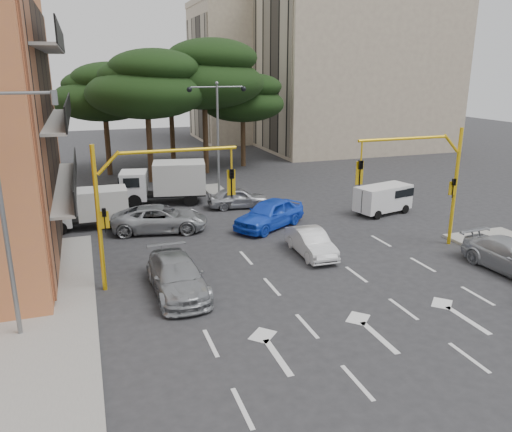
{
  "coord_description": "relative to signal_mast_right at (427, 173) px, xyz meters",
  "views": [
    {
      "loc": [
        -8.85,
        -17.86,
        8.76
      ],
      "look_at": [
        -0.99,
        4.96,
        1.6
      ],
      "focal_mm": 35.0,
      "sensor_mm": 36.0,
      "label": 1
    }
  ],
  "objects": [
    {
      "name": "ground",
      "position": [
        -6.8,
        -1.99,
        -3.88
      ],
      "size": [
        120.0,
        120.0,
        0.0
      ],
      "primitive_type": "plane",
      "color": "#28282B",
      "rests_on": "ground"
    },
    {
      "name": "sidewalk_left",
      "position": [
        -18.3,
        -5.99,
        -3.81
      ],
      "size": [
        5.0,
        26.0,
        0.15
      ],
      "primitive_type": "cube",
      "color": "gray",
      "rests_on": "ground"
    },
    {
      "name": "median_strip",
      "position": [
        -6.8,
        14.01,
        -3.81
      ],
      "size": [
        1.4,
        6.0,
        0.15
      ],
      "primitive_type": "cube",
      "color": "gray",
      "rests_on": "ground"
    },
    {
      "name": "apartment_beige_near",
      "position": [
        13.15,
        30.01,
        5.47
      ],
      "size": [
        20.2,
        12.15,
        18.7
      ],
      "color": "tan",
      "rests_on": "ground"
    },
    {
      "name": "apartment_beige_far",
      "position": [
        6.15,
        42.01,
        4.47
      ],
      "size": [
        16.2,
        12.15,
        16.7
      ],
      "color": "tan",
      "rests_on": "ground"
    },
    {
      "name": "pine_left_near",
      "position": [
        -10.75,
        19.96,
        3.72
      ],
      "size": [
        9.15,
        9.15,
        10.23
      ],
      "color": "#382616",
      "rests_on": "ground"
    },
    {
      "name": "pine_center",
      "position": [
        -5.75,
        21.96,
        4.41
      ],
      "size": [
        9.98,
        9.98,
        11.16
      ],
      "color": "#382616",
      "rests_on": "ground"
    },
    {
      "name": "pine_left_far",
      "position": [
        -13.75,
        23.96,
        3.03
      ],
      "size": [
        8.32,
        8.32,
        9.3
      ],
      "color": "#382616",
      "rests_on": "ground"
    },
    {
      "name": "pine_right",
      "position": [
        -1.75,
        23.96,
        2.33
      ],
      "size": [
        7.49,
        7.49,
        8.37
      ],
      "color": "#382616",
      "rests_on": "ground"
    },
    {
      "name": "pine_back",
      "position": [
        -7.75,
        26.96,
        3.72
      ],
      "size": [
        9.15,
        9.15,
        10.23
      ],
      "color": "#382616",
      "rests_on": "ground"
    },
    {
      "name": "signal_mast_right",
      "position": [
        0.0,
        0.0,
        0.0
      ],
      "size": [
        5.79,
        0.37,
        6.0
      ],
      "color": "yellow",
      "rests_on": "ground"
    },
    {
      "name": "signal_mast_left",
      "position": [
        -13.61,
        0.0,
        0.0
      ],
      "size": [
        5.79,
        0.37,
        6.0
      ],
      "color": "yellow",
      "rests_on": "ground"
    },
    {
      "name": "street_lamp_left",
      "position": [
        -18.1,
        -2.99,
        0.84
      ],
      "size": [
        2.08,
        0.2,
        8.0
      ],
      "color": "slate",
      "rests_on": "sidewalk_left"
    },
    {
      "name": "street_lamp_center",
      "position": [
        -6.8,
        14.01,
        1.54
      ],
      "size": [
        4.16,
        0.36,
        7.77
      ],
      "color": "slate",
      "rests_on": "median_strip"
    },
    {
      "name": "car_white_hatch",
      "position": [
        -5.68,
        0.9,
        -3.25
      ],
      "size": [
        1.45,
        3.87,
        1.26
      ],
      "primitive_type": "imported",
      "rotation": [
        0.0,
        0.0,
        -0.03
      ],
      "color": "silver",
      "rests_on": "ground"
    },
    {
      "name": "car_blue_compact",
      "position": [
        -6.07,
        5.64,
        -3.07
      ],
      "size": [
        5.07,
        4.15,
        1.63
      ],
      "primitive_type": "imported",
      "rotation": [
        0.0,
        0.0,
        -1.02
      ],
      "color": "blue",
      "rests_on": "ground"
    },
    {
      "name": "car_silver_wagon",
      "position": [
        -12.62,
        -1.24,
        -3.17
      ],
      "size": [
        2.1,
        4.97,
        1.43
      ],
      "primitive_type": "imported",
      "rotation": [
        0.0,
        0.0,
        0.02
      ],
      "color": "gray",
      "rests_on": "ground"
    },
    {
      "name": "car_silver_cross_a",
      "position": [
        -12.06,
        7.03,
        -3.16
      ],
      "size": [
        5.61,
        3.39,
        1.45
      ],
      "primitive_type": "imported",
      "rotation": [
        0.0,
        0.0,
        1.37
      ],
      "color": "#9EA1A6",
      "rests_on": "ground"
    },
    {
      "name": "car_silver_cross_b",
      "position": [
        -6.5,
        10.29,
        -3.21
      ],
      "size": [
        4.1,
        2.05,
        1.34
      ],
      "primitive_type": "imported",
      "rotation": [
        0.0,
        0.0,
        1.45
      ],
      "color": "#9FA1A7",
      "rests_on": "ground"
    },
    {
      "name": "van_white",
      "position": [
        1.66,
        6.05,
        -2.98
      ],
      "size": [
        3.9,
        2.44,
        1.81
      ],
      "primitive_type": null,
      "rotation": [
        0.0,
        0.0,
        -1.34
      ],
      "color": "silver",
      "rests_on": "ground"
    },
    {
      "name": "box_truck_a",
      "position": [
        -15.8,
        8.95,
        -2.77
      ],
      "size": [
        4.52,
        1.9,
        2.22
      ],
      "primitive_type": null,
      "rotation": [
        0.0,
        0.0,
        1.57
      ],
      "color": "silver",
      "rests_on": "ground"
    },
    {
      "name": "box_truck_b",
      "position": [
        -10.84,
        13.01,
        -2.49
      ],
      "size": [
        6.01,
        3.38,
        2.79
      ],
      "primitive_type": null,
      "rotation": [
        0.0,
        0.0,
        1.38
      ],
      "color": "white",
      "rests_on": "ground"
    }
  ]
}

